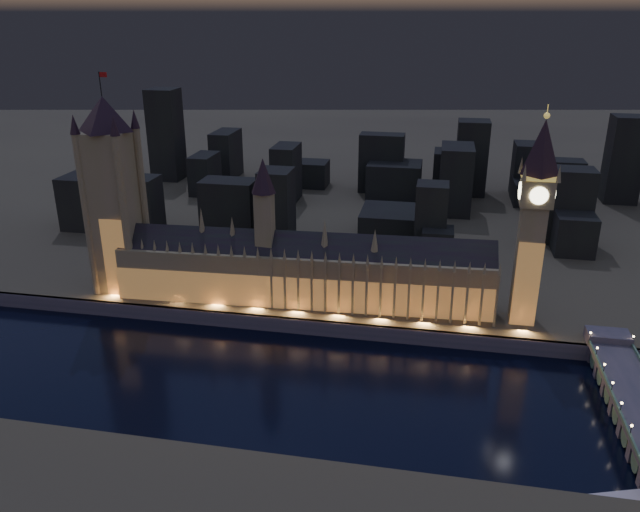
% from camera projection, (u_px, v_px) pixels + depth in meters
% --- Properties ---
extents(ground_plane, '(2000.00, 2000.00, 0.00)m').
position_uv_depth(ground_plane, '(286.00, 376.00, 283.94)').
color(ground_plane, black).
rests_on(ground_plane, ground).
extents(north_bank, '(2000.00, 960.00, 8.00)m').
position_uv_depth(north_bank, '(388.00, 145.00, 757.79)').
color(north_bank, '#433A2E').
rests_on(north_bank, ground).
extents(embankment_wall, '(2000.00, 2.50, 8.00)m').
position_uv_depth(embankment_wall, '(305.00, 327.00, 319.96)').
color(embankment_wall, '#40414F').
rests_on(embankment_wall, ground).
extents(palace_of_westminster, '(202.00, 29.20, 78.00)m').
position_uv_depth(palace_of_westminster, '(301.00, 270.00, 331.92)').
color(palace_of_westminster, olive).
rests_on(palace_of_westminster, north_bank).
extents(victoria_tower, '(31.68, 31.68, 118.71)m').
position_uv_depth(victoria_tower, '(113.00, 187.00, 335.48)').
color(victoria_tower, olive).
rests_on(victoria_tower, north_bank).
extents(elizabeth_tower, '(18.00, 18.00, 108.06)m').
position_uv_depth(elizabeth_tower, '(535.00, 207.00, 296.59)').
color(elizabeth_tower, olive).
rests_on(elizabeth_tower, north_bank).
extents(westminster_bridge, '(19.71, 113.00, 15.90)m').
position_uv_depth(westminster_bridge, '(634.00, 405.00, 252.87)').
color(westminster_bridge, '#40414F').
rests_on(westminster_bridge, ground).
extents(river_boat, '(41.54, 21.75, 4.50)m').
position_uv_depth(river_boat, '(617.00, 504.00, 207.83)').
color(river_boat, '#40414F').
rests_on(river_boat, ground).
extents(city_backdrop, '(483.16, 215.63, 82.53)m').
position_uv_depth(city_backdrop, '(399.00, 180.00, 492.30)').
color(city_backdrop, black).
rests_on(city_backdrop, north_bank).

